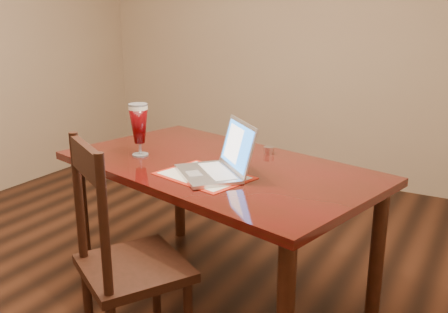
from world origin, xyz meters
The scene contains 3 objects.
ground centered at (0.00, 0.00, 0.00)m, with size 5.00×5.00×0.00m, color black.
dining_table centered at (0.32, 0.20, 0.70)m, with size 1.86×1.33×1.08m.
dining_chair centered at (0.25, -0.47, 0.50)m, with size 0.61×0.60×1.07m.
Camera 1 is at (1.60, -1.99, 1.57)m, focal length 40.00 mm.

